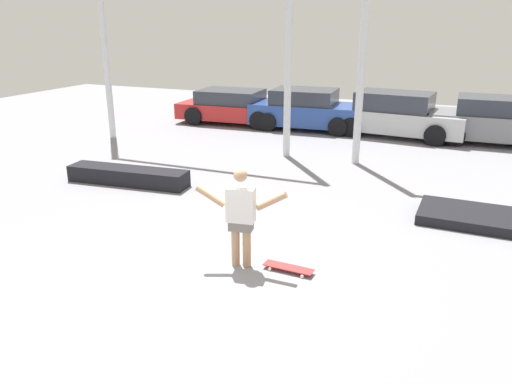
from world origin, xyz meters
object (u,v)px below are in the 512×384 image
grind_box (128,176)px  manual_pad (499,220)px  parked_car_blue (307,110)px  parked_car_silver (397,115)px  parked_car_red (234,107)px  skateboarder (241,214)px  skateboard (288,268)px  parked_car_grey (500,121)px

grind_box → manual_pad: 8.13m
grind_box → parked_car_blue: 8.09m
parked_car_silver → parked_car_red: bearing=-174.2°
parked_car_red → parked_car_blue: (2.88, 0.07, 0.07)m
manual_pad → parked_car_silver: 7.78m
skateboarder → skateboard: size_ratio=1.99×
grind_box → manual_pad: (8.11, 0.60, -0.09)m
grind_box → parked_car_red: parked_car_red is taller
skateboarder → parked_car_grey: 11.51m
manual_pad → parked_car_grey: 7.39m
skateboarder → grind_box: 5.12m
grind_box → parked_car_silver: size_ratio=0.67×
skateboard → manual_pad: bearing=50.0°
skateboard → parked_car_silver: 10.50m
parked_car_grey → parked_car_silver: bearing=-177.6°
parked_car_red → parked_car_grey: bearing=-1.5°
parked_car_red → parked_car_blue: size_ratio=1.04×
grind_box → manual_pad: grind_box is taller
parked_car_red → parked_car_grey: 9.14m
parked_car_red → parked_car_silver: size_ratio=0.95×
skateboard → manual_pad: 4.53m
skateboard → parked_car_silver: parked_car_silver is taller
manual_pad → skateboard: bearing=-133.3°
manual_pad → parked_car_grey: bearing=88.4°
parked_car_red → parked_car_silver: parked_car_silver is taller
parked_car_red → parked_car_grey: (9.14, 0.22, 0.09)m
skateboarder → parked_car_blue: (-2.19, 10.61, -0.21)m
skateboard → parked_car_grey: parked_car_grey is taller
parked_car_red → parked_car_silver: (6.01, 0.04, 0.09)m
parked_car_red → parked_car_grey: parked_car_grey is taller
grind_box → parked_car_silver: parked_car_silver is taller
manual_pad → parked_car_blue: (-6.06, 7.21, 0.58)m
skateboard → parked_car_grey: (3.31, 10.67, 0.64)m
grind_box → parked_car_silver: 9.36m
grind_box → parked_car_red: size_ratio=0.70×
parked_car_grey → parked_car_red: bearing=-179.6°
skateboard → parked_car_red: 11.97m
parked_car_red → parked_car_blue: 2.88m
parked_car_blue → parked_car_red: bearing=178.1°
skateboarder → grind_box: skateboarder is taller
skateboarder → parked_car_red: skateboarder is taller
skateboarder → parked_car_red: (-5.07, 10.54, -0.27)m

